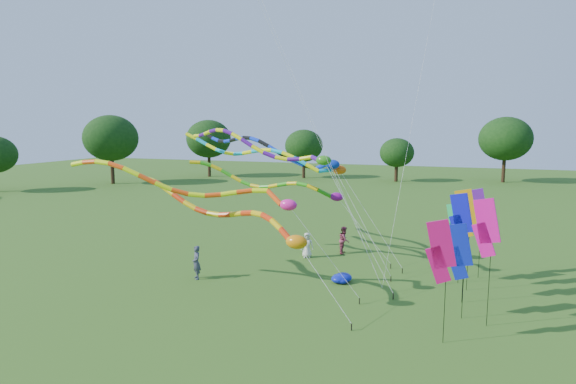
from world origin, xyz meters
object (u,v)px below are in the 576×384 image
(person_a, at_px, (307,245))
(blue_nylon_heap, at_px, (341,279))
(person_b, at_px, (196,263))
(tube_kite_red, at_px, (238,217))
(person_c, at_px, (344,240))
(tube_kite_orange, at_px, (203,188))

(person_a, bearing_deg, blue_nylon_heap, -69.72)
(blue_nylon_heap, height_order, person_b, person_b)
(tube_kite_red, bearing_deg, person_c, 91.73)
(tube_kite_red, xyz_separation_m, person_c, (3.26, 8.95, -2.93))
(tube_kite_orange, xyz_separation_m, person_a, (2.94, 7.60, -4.43))
(person_b, bearing_deg, tube_kite_orange, -3.64)
(person_a, height_order, person_b, person_b)
(tube_kite_red, relative_size, person_b, 6.89)
(person_a, distance_m, person_c, 2.64)
(person_c, bearing_deg, tube_kite_orange, 148.85)
(tube_kite_orange, xyz_separation_m, person_c, (4.90, 9.35, -4.34))
(blue_nylon_heap, height_order, person_c, person_c)
(blue_nylon_heap, bearing_deg, tube_kite_red, -145.23)
(tube_kite_orange, distance_m, person_b, 4.82)
(person_a, bearing_deg, tube_kite_orange, -128.29)
(tube_kite_red, xyz_separation_m, tube_kite_orange, (-1.64, -0.41, 1.41))
(person_a, xyz_separation_m, person_c, (1.97, 1.75, 0.09))
(blue_nylon_heap, relative_size, person_b, 0.85)
(person_b, bearing_deg, blue_nylon_heap, 58.61)
(person_a, xyz_separation_m, person_b, (-4.37, -6.01, 0.12))
(person_c, bearing_deg, person_b, 137.27)
(tube_kite_red, xyz_separation_m, person_b, (-3.07, 1.19, -2.90))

